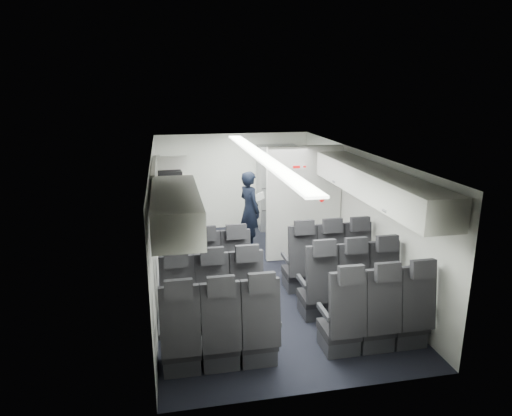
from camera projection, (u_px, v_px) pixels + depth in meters
name	position (u px, v px, depth m)	size (l,w,h in m)	color
cabin_shell	(261.00, 216.00, 7.46)	(3.41, 6.01, 2.16)	black
seat_row_front	(268.00, 269.00, 7.15)	(3.33, 0.56, 1.24)	#242327
seat_row_mid	(282.00, 295.00, 6.30)	(3.33, 0.56, 1.24)	#242327
seat_row_rear	(301.00, 328.00, 5.45)	(3.33, 0.56, 1.24)	#242327
overhead_bin_left_rear	(176.00, 209.00, 5.11)	(0.53, 1.80, 0.40)	silver
overhead_bin_left_front_open	(170.00, 186.00, 6.79)	(0.64, 1.70, 0.72)	#9E9E93
overhead_bin_right_rear	(405.00, 197.00, 5.64)	(0.53, 1.80, 0.40)	silver
overhead_bin_right_front	(350.00, 171.00, 7.30)	(0.53, 1.70, 0.40)	silver
bulkhead_partition	(304.00, 203.00, 8.42)	(1.40, 0.15, 2.13)	silver
galley_unit	(277.00, 188.00, 10.26)	(0.85, 0.52, 1.90)	#939399
boarding_door	(160.00, 207.00, 8.66)	(0.12, 1.27, 1.86)	silver
flight_attendant	(250.00, 210.00, 9.07)	(0.57, 0.37, 1.57)	black
carry_on_bag	(170.00, 178.00, 7.10)	(0.36, 0.25, 0.21)	black
papers	(259.00, 197.00, 8.99)	(0.21, 0.02, 0.15)	white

